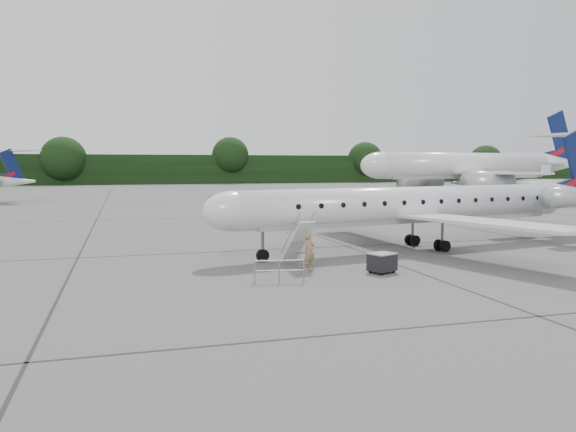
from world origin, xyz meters
name	(u,v)px	position (x,y,z in m)	size (l,w,h in m)	color
ground	(455,258)	(0.00, 0.00, 0.00)	(320.00, 320.00, 0.00)	#5A5A57
treeline	(191,169)	(0.00, 130.00, 4.00)	(260.00, 4.00, 8.00)	black
main_regional_jet	(414,187)	(-0.71, 3.52, 3.89)	(30.34, 21.84, 7.78)	silver
airstair	(297,244)	(-9.41, -0.27, 1.22)	(0.85, 2.20, 2.44)	silver
passenger	(309,252)	(-9.20, -1.50, 0.94)	(0.68, 0.45, 1.87)	#8D6E4D
safety_railing	(279,272)	(-11.34, -3.75, 0.50)	(2.20, 0.08, 1.00)	gray
baggage_cart	(382,262)	(-5.94, -2.94, 0.52)	(1.19, 0.97, 1.03)	black
bg_narrowbody	(465,153)	(33.74, 49.67, 7.12)	(39.69, 28.58, 14.25)	silver
bg_regional_right	(537,179)	(47.11, 49.31, 2.94)	(22.41, 16.13, 5.88)	silver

